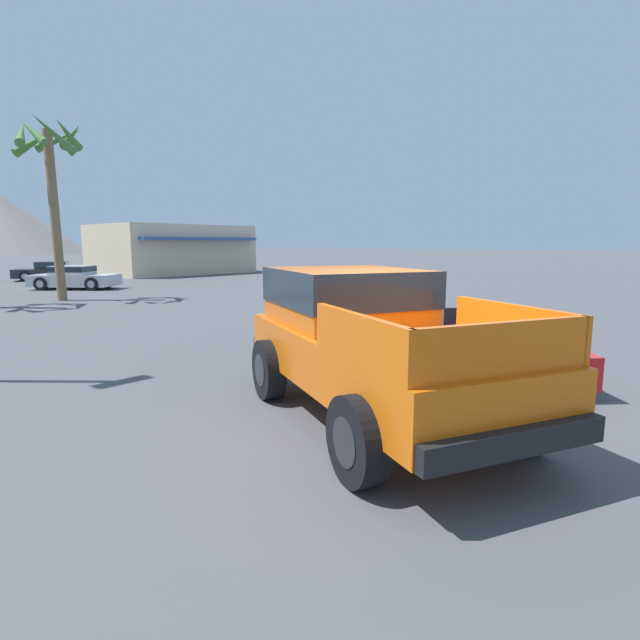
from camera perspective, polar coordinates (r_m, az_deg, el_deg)
ground_plane at (r=6.41m, az=9.02°, el=-12.36°), size 320.00×320.00×0.00m
orange_pickup_truck at (r=6.70m, az=5.25°, el=-1.53°), size 3.90×5.32×1.93m
red_convertible_car at (r=9.62m, az=18.81°, el=-2.91°), size 4.13×4.12×1.09m
parked_car_dark at (r=35.26m, az=-28.39°, el=4.98°), size 4.38×3.41×1.14m
parked_car_silver at (r=27.88m, az=-26.26°, el=4.41°), size 3.93×4.22×1.17m
palm_tree_leaning at (r=22.89m, az=-28.40°, el=15.37°), size 2.87×2.77×7.07m
storefront_building at (r=39.93m, az=-16.52°, el=7.74°), size 10.40×7.98×3.59m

